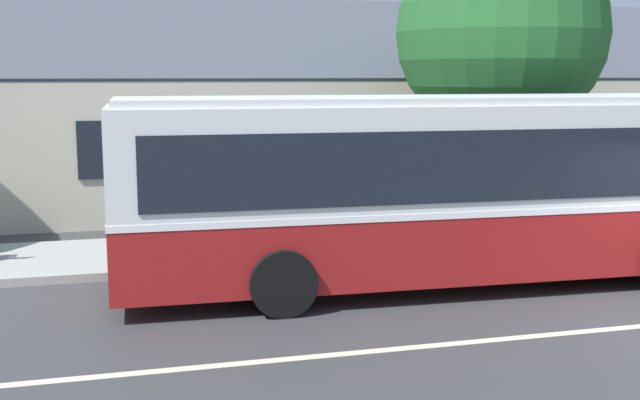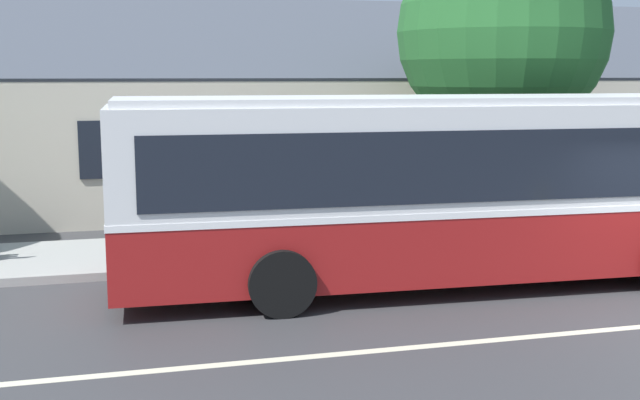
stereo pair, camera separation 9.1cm
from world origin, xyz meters
name	(u,v)px [view 1 (the left image)]	position (x,y,z in m)	size (l,w,h in m)	color
sidewalk_far	(508,235)	(0.00, 6.00, 0.07)	(60.00, 3.00, 0.15)	#9E9E99
community_building	(409,129)	(0.75, 13.91, 1.82)	(26.67, 9.54, 6.68)	beige
transit_bus	(447,184)	(-2.82, 2.90, 1.69)	(11.08, 3.04, 3.15)	maroon
street_tree_primary	(501,33)	(0.29, 7.17, 4.41)	(4.69, 4.69, 6.76)	#4C3828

